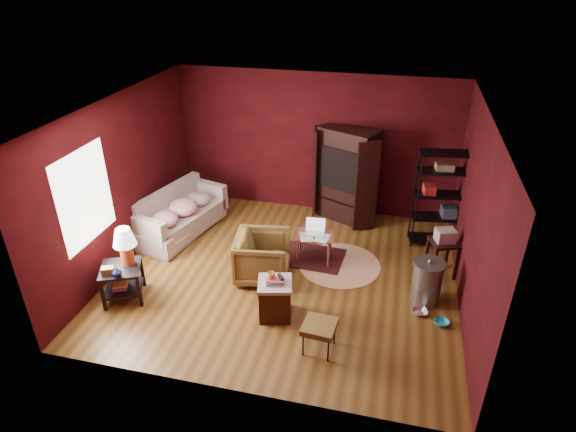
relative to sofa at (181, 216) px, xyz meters
The scene contains 18 objects.
room 2.56m from the sofa, 21.72° to the right, with size 5.54×5.04×2.84m.
sofa is the anchor object (origin of this frame).
armchair 2.13m from the sofa, 28.18° to the right, with size 0.83×0.78×0.86m, color black.
pet_bowl_steel 4.59m from the sofa, 17.08° to the right, with size 0.23×0.06×0.23m, color silver.
pet_bowl_turquoise 4.94m from the sofa, 18.02° to the right, with size 0.21×0.07×0.21m, color #29A8BF.
vase 2.23m from the sofa, 89.17° to the right, with size 0.14×0.14×0.14m, color #0C113D.
mug 2.96m from the sofa, 39.78° to the right, with size 0.12×0.09×0.12m, color #E6C570.
side_table 1.97m from the sofa, 90.49° to the right, with size 0.77×0.77×1.15m.
sofa_cushions 0.05m from the sofa, 151.65° to the left, with size 1.23×2.03×0.80m.
hamper 2.98m from the sofa, 39.05° to the right, with size 0.58×0.58×0.68m.
footstool 3.90m from the sofa, 38.34° to the right, with size 0.46×0.46×0.43m.
rug_round 3.09m from the sofa, ahead, with size 1.82×1.82×0.01m.
rug_oriental 2.51m from the sofa, ahead, with size 1.28×0.90×0.01m.
laptop_desk 2.62m from the sofa, ahead, with size 0.64×0.52×0.76m.
tv_armoire 3.25m from the sofa, 25.29° to the left, with size 1.32×1.11×1.85m.
wire_shelving 4.72m from the sofa, ahead, with size 0.92×0.51×1.78m.
small_stand 4.71m from the sofa, ahead, with size 0.54×0.54×0.84m.
trash_can 4.56m from the sofa, 12.87° to the right, with size 0.61×0.61×0.75m.
Camera 1 is at (1.58, -6.37, 4.66)m, focal length 30.00 mm.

